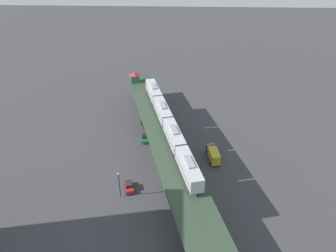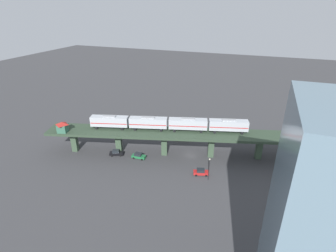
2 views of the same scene
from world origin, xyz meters
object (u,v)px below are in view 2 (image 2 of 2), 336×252
signal_hut (62,127)px  delivery_truck (182,133)px  street_car_red (201,172)px  street_car_green (139,156)px  street_car_black (116,153)px  street_lamp (209,167)px  subway_train (168,123)px

signal_hut → delivery_truck: size_ratio=0.53×
signal_hut → street_car_red: (-3.79, 44.08, -8.99)m
signal_hut → street_car_green: (-5.62, 23.30, -8.99)m
street_car_red → street_car_black: (-1.06, -28.45, 0.00)m
delivery_truck → street_lamp: bearing=33.7°
street_car_black → street_car_green: size_ratio=1.06×
subway_train → street_car_black: size_ratio=10.25×
street_car_green → delivery_truck: (-18.91, 8.36, 0.82)m
subway_train → street_car_green: subway_train is taller
signal_hut → street_car_black: 18.67m
street_car_black → street_car_green: (-0.78, 7.67, 0.00)m
signal_hut → street_lamp: 46.99m
street_car_red → delivery_truck: size_ratio=0.63×
signal_hut → street_car_red: bearing=94.9°
delivery_truck → street_lamp: size_ratio=1.08×
street_car_black → street_car_green: 7.70m
subway_train → street_car_black: (7.66, -15.12, -9.73)m
subway_train → street_car_green: (6.88, -7.46, -9.73)m
signal_hut → street_lamp: (-2.19, 46.58, -5.82)m
street_car_black → subway_train: bearing=116.9°
street_car_red → street_car_green: bearing=-95.1°
signal_hut → street_lamp: signal_hut is taller
signal_hut → street_car_green: 25.60m
street_car_green → delivery_truck: 20.69m
street_car_red → delivery_truck: 24.20m
street_car_green → street_car_red: bearing=84.9°
delivery_truck → signal_hut: bearing=-52.2°
signal_hut → delivery_truck: (-24.53, 31.65, -8.16)m
street_car_red → street_car_green: (-1.84, -20.78, 0.00)m
subway_train → street_car_red: bearing=56.8°
street_car_green → street_lamp: street_lamp is taller
subway_train → signal_hut: bearing=-67.9°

